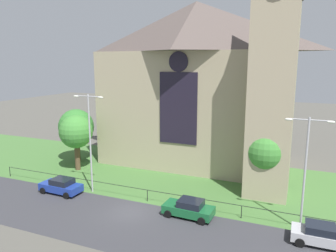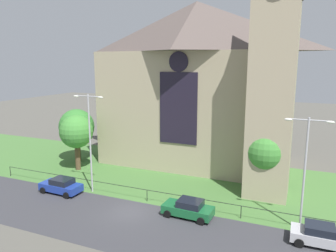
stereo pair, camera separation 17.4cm
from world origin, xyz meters
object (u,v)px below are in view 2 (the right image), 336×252
parked_car_green (188,208)px  tree_left_far (77,127)px  streetlamp_near (90,132)px  streetlamp_far (305,161)px  tree_right_near (266,151)px  parked_car_silver (322,235)px  tree_left_near (76,132)px  parked_car_blue (61,186)px  church_building (200,83)px

parked_car_green → tree_left_far: bearing=-24.2°
streetlamp_near → streetlamp_far: streetlamp_near is taller
tree_right_near → parked_car_silver: (4.79, -7.21, -3.79)m
tree_right_near → streetlamp_far: streetlamp_far is taller
tree_left_near → parked_car_blue: size_ratio=1.57×
streetlamp_far → church_building: bearing=132.8°
streetlamp_far → parked_car_silver: bearing=-50.6°
tree_left_near → tree_left_far: tree_left_far is taller
tree_left_near → streetlamp_near: bearing=-41.4°
church_building → parked_car_green: bearing=-75.6°
tree_right_near → streetlamp_near: bearing=-161.0°
tree_right_near → streetlamp_far: bearing=-58.4°
parked_car_silver → tree_left_far: bearing=161.0°
tree_right_near → parked_car_blue: 20.19m
tree_left_far → streetlamp_far: bearing=-16.2°
streetlamp_near → parked_car_green: 11.98m
tree_left_near → parked_car_green: (16.34, -6.34, -3.89)m
tree_right_near → streetlamp_near: size_ratio=0.68×
parked_car_blue → streetlamp_near: bearing=-149.8°
streetlamp_far → parked_car_green: bearing=-171.3°
streetlamp_near → streetlamp_far: (19.30, 0.00, -0.51)m
streetlamp_far → streetlamp_near: bearing=-180.0°
tree_right_near → parked_car_blue: (-18.58, -6.93, -3.79)m
tree_left_near → tree_left_far: 3.66m
church_building → streetlamp_near: bearing=-116.9°
tree_right_near → parked_car_silver: tree_right_near is taller
church_building → tree_right_near: 13.39m
tree_left_near → tree_left_far: size_ratio=0.97×
streetlamp_near → parked_car_silver: size_ratio=2.32×
streetlamp_near → streetlamp_far: 19.31m
tree_left_near → parked_car_silver: bearing=-14.3°
parked_car_blue → parked_car_green: same height
parked_car_blue → parked_car_silver: 23.37m
parked_car_silver → church_building: bearing=132.0°
tree_right_near → tree_left_far: 23.99m
tree_right_near → parked_car_silver: 9.45m
tree_right_near → tree_left_far: bearing=174.2°
church_building → parked_car_blue: bearing=-122.5°
streetlamp_near → parked_car_blue: (-2.65, -1.45, -5.33)m
streetlamp_near → parked_car_green: (10.64, -1.32, -5.33)m
church_building → streetlamp_near: 15.69m
church_building → parked_car_silver: bearing=-47.6°
church_building → parked_car_blue: (-9.49, -14.92, -9.53)m
streetlamp_near → parked_car_blue: size_ratio=2.30×
church_building → tree_right_near: church_building is taller
streetlamp_far → parked_car_silver: 5.31m
tree_right_near → parked_car_green: size_ratio=1.55×
tree_right_near → parked_car_green: tree_right_near is taller
church_building → parked_car_silver: size_ratio=6.17×
church_building → tree_left_near: 16.14m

